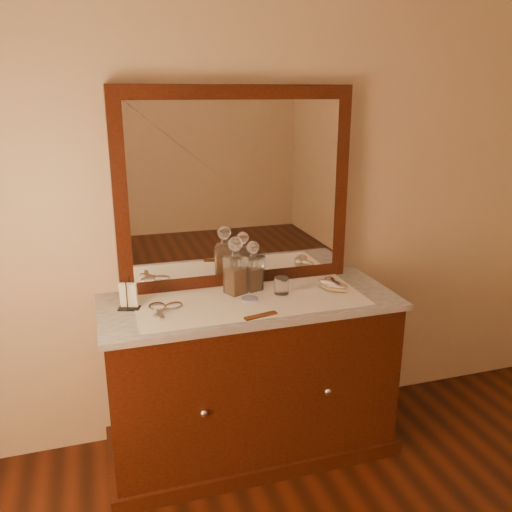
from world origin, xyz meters
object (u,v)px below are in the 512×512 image
at_px(brush_far, 330,283).
at_px(dresser_cabinet, 250,379).
at_px(decanter_left, 235,272).
at_px(hand_mirror_outer, 158,308).
at_px(pin_dish, 250,299).
at_px(brush_near, 333,286).
at_px(napkin_rack, 129,297).
at_px(mirror_frame, 236,189).
at_px(comb, 261,316).
at_px(hand_mirror_inner, 172,306).
at_px(decanter_right, 253,271).

bearing_deg(brush_far, dresser_cabinet, -176.16).
bearing_deg(decanter_left, hand_mirror_outer, -166.54).
distance_m(pin_dish, brush_near, 0.45).
relative_size(dresser_cabinet, brush_far, 8.66).
bearing_deg(napkin_rack, mirror_frame, 18.82).
bearing_deg(comb, mirror_frame, 75.82).
relative_size(brush_near, brush_far, 1.11).
distance_m(dresser_cabinet, pin_dish, 0.45).
bearing_deg(hand_mirror_outer, napkin_rack, 156.37).
distance_m(napkin_rack, decanter_left, 0.53).
distance_m(comb, napkin_rack, 0.62).
bearing_deg(mirror_frame, brush_far, -26.31).
relative_size(mirror_frame, hand_mirror_inner, 7.10).
height_order(dresser_cabinet, napkin_rack, napkin_rack).
relative_size(mirror_frame, napkin_rack, 8.09).
relative_size(dresser_cabinet, comb, 8.81).
height_order(brush_near, hand_mirror_outer, brush_near).
bearing_deg(dresser_cabinet, brush_near, -1.66).
bearing_deg(brush_far, hand_mirror_outer, -177.88).
bearing_deg(comb, hand_mirror_outer, 140.81).
bearing_deg(dresser_cabinet, hand_mirror_inner, -178.84).
bearing_deg(comb, napkin_rack, 141.54).
relative_size(mirror_frame, comb, 7.55).
height_order(brush_far, hand_mirror_inner, brush_far).
bearing_deg(napkin_rack, hand_mirror_outer, -23.63).
height_order(decanter_left, brush_far, decanter_left).
xyz_separation_m(napkin_rack, brush_far, (1.01, -0.02, -0.04)).
relative_size(decanter_left, brush_far, 1.80).
distance_m(pin_dish, decanter_right, 0.18).
bearing_deg(pin_dish, brush_near, 2.25).
relative_size(decanter_left, decanter_right, 1.14).
bearing_deg(decanter_left, comb, -84.38).
distance_m(comb, hand_mirror_inner, 0.42).
relative_size(pin_dish, napkin_rack, 0.55).
xyz_separation_m(pin_dish, comb, (-0.01, -0.19, -0.00)).
relative_size(hand_mirror_outer, hand_mirror_inner, 1.21).
height_order(pin_dish, comb, pin_dish).
distance_m(brush_near, hand_mirror_inner, 0.82).
bearing_deg(brush_near, decanter_right, 162.09).
xyz_separation_m(comb, hand_mirror_inner, (-0.37, 0.21, 0.00)).
bearing_deg(decanter_right, decanter_left, -168.33).
xyz_separation_m(mirror_frame, hand_mirror_inner, (-0.38, -0.25, -0.49)).
xyz_separation_m(decanter_left, hand_mirror_outer, (-0.40, -0.10, -0.10)).
height_order(decanter_left, hand_mirror_outer, decanter_left).
bearing_deg(decanter_left, hand_mirror_inner, -163.39).
height_order(dresser_cabinet, mirror_frame, mirror_frame).
bearing_deg(decanter_left, pin_dish, -73.02).
distance_m(dresser_cabinet, napkin_rack, 0.76).
relative_size(brush_near, hand_mirror_inner, 1.07).
distance_m(mirror_frame, decanter_left, 0.42).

